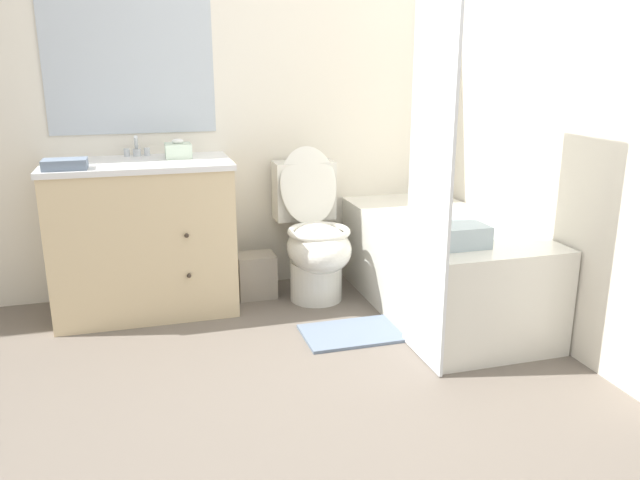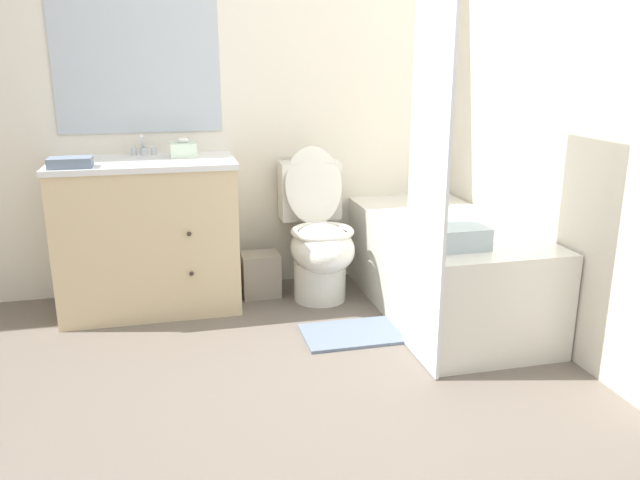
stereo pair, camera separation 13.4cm
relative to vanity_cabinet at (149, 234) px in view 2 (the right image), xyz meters
The scene contains 13 objects.
ground_plane 1.56m from the vanity_cabinet, 61.43° to the right, with size 14.00×14.00×0.00m, color #6B6056.
wall_back 1.12m from the vanity_cabinet, 22.13° to the left, with size 8.00×0.06×2.50m.
wall_right 2.18m from the vanity_cabinet, 15.13° to the right, with size 0.05×2.58×2.50m.
vanity_cabinet is the anchor object (origin of this frame).
sink_faucet 0.49m from the vanity_cabinet, 90.00° to the left, with size 0.14×0.12×0.12m.
toilet 0.96m from the vanity_cabinet, ahead, with size 0.36×0.67×0.88m.
bathtub 1.65m from the vanity_cabinet, 16.14° to the right, with size 0.68×1.44×0.52m.
shower_curtain 1.67m from the vanity_cabinet, 39.11° to the right, with size 0.01×0.41×1.93m.
wastebasket 0.70m from the vanity_cabinet, ahead, with size 0.22×0.19×0.26m.
tissue_box 0.51m from the vanity_cabinet, 15.51° to the left, with size 0.14×0.14×0.11m.
hand_towel_folded 0.58m from the vanity_cabinet, 152.97° to the right, with size 0.21×0.14×0.05m.
bath_towel_folded 1.68m from the vanity_cabinet, 32.81° to the right, with size 0.27×0.24×0.10m.
bath_mat 1.30m from the vanity_cabinet, 32.36° to the right, with size 0.58×0.33×0.02m.
Camera 2 is at (-0.57, -2.16, 1.35)m, focal length 35.00 mm.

